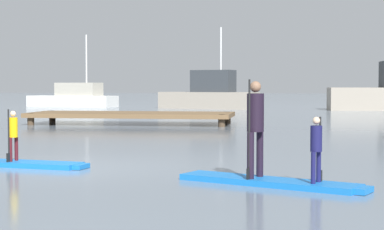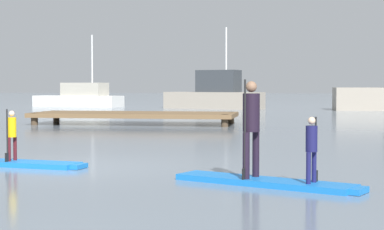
{
  "view_description": "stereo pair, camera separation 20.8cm",
  "coord_description": "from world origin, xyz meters",
  "px_view_note": "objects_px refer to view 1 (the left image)",
  "views": [
    {
      "loc": [
        4.2,
        -12.7,
        1.65
      ],
      "look_at": [
        1.81,
        3.72,
        0.89
      ],
      "focal_mm": 61.84,
      "sensor_mm": 36.0,
      "label": 1
    },
    {
      "loc": [
        4.41,
        -12.67,
        1.65
      ],
      "look_at": [
        1.81,
        3.72,
        0.89
      ],
      "focal_mm": 61.84,
      "sensor_mm": 36.0,
      "label": 2
    }
  ],
  "objects_px": {
    "paddleboard_near": "(13,163)",
    "paddleboard_far": "(272,182)",
    "motor_boat_small_navy": "(210,95)",
    "paddler_child_solo": "(13,133)",
    "fishing_boat_green_midground": "(74,97)",
    "paddler_child_front": "(316,146)",
    "paddler_adult": "(255,122)"
  },
  "relations": [
    {
      "from": "paddler_adult",
      "to": "fishing_boat_green_midground",
      "type": "distance_m",
      "value": 40.36
    },
    {
      "from": "paddler_child_solo",
      "to": "paddler_adult",
      "type": "relative_size",
      "value": 0.65
    },
    {
      "from": "paddler_adult",
      "to": "paddleboard_far",
      "type": "bearing_deg",
      "value": -23.66
    },
    {
      "from": "paddleboard_near",
      "to": "paddler_adult",
      "type": "xyz_separation_m",
      "value": [
        4.99,
        -1.72,
        0.97
      ]
    },
    {
      "from": "paddler_adult",
      "to": "fishing_boat_green_midground",
      "type": "relative_size",
      "value": 0.23
    },
    {
      "from": "paddler_child_solo",
      "to": "paddler_child_front",
      "type": "xyz_separation_m",
      "value": [
        5.98,
        -2.14,
        0.01
      ]
    },
    {
      "from": "paddler_adult",
      "to": "fishing_boat_green_midground",
      "type": "bearing_deg",
      "value": 112.59
    },
    {
      "from": "paddleboard_far",
      "to": "motor_boat_small_navy",
      "type": "xyz_separation_m",
      "value": [
        -5.11,
        34.6,
        0.94
      ]
    },
    {
      "from": "paddler_child_solo",
      "to": "paddler_child_front",
      "type": "height_order",
      "value": "paddler_child_solo"
    },
    {
      "from": "paddler_child_front",
      "to": "paddler_child_solo",
      "type": "bearing_deg",
      "value": 160.3
    },
    {
      "from": "paddler_child_front",
      "to": "motor_boat_small_navy",
      "type": "bearing_deg",
      "value": 99.46
    },
    {
      "from": "paddleboard_near",
      "to": "fishing_boat_green_midground",
      "type": "bearing_deg",
      "value": 106.48
    },
    {
      "from": "paddler_child_solo",
      "to": "fishing_boat_green_midground",
      "type": "distance_m",
      "value": 37.08
    },
    {
      "from": "paddleboard_far",
      "to": "paddler_adult",
      "type": "distance_m",
      "value": 1.02
    },
    {
      "from": "fishing_boat_green_midground",
      "to": "motor_boat_small_navy",
      "type": "height_order",
      "value": "motor_boat_small_navy"
    },
    {
      "from": "paddleboard_far",
      "to": "paddler_adult",
      "type": "xyz_separation_m",
      "value": [
        -0.28,
        0.12,
        0.97
      ]
    },
    {
      "from": "paddler_child_solo",
      "to": "paddleboard_far",
      "type": "distance_m",
      "value": 5.61
    },
    {
      "from": "paddler_child_front",
      "to": "fishing_boat_green_midground",
      "type": "relative_size",
      "value": 0.15
    },
    {
      "from": "paddleboard_far",
      "to": "fishing_boat_green_midground",
      "type": "relative_size",
      "value": 0.44
    },
    {
      "from": "paddleboard_near",
      "to": "paddler_adult",
      "type": "distance_m",
      "value": 5.36
    },
    {
      "from": "paddleboard_near",
      "to": "motor_boat_small_navy",
      "type": "relative_size",
      "value": 0.45
    },
    {
      "from": "motor_boat_small_navy",
      "to": "paddler_child_solo",
      "type": "bearing_deg",
      "value": -90.27
    },
    {
      "from": "paddleboard_near",
      "to": "paddleboard_far",
      "type": "relative_size",
      "value": 1.03
    },
    {
      "from": "fishing_boat_green_midground",
      "to": "paddler_child_front",
      "type": "bearing_deg",
      "value": -66.38
    },
    {
      "from": "paddler_child_front",
      "to": "motor_boat_small_navy",
      "type": "distance_m",
      "value": 35.39
    },
    {
      "from": "paddleboard_near",
      "to": "paddler_child_solo",
      "type": "height_order",
      "value": "paddler_child_solo"
    },
    {
      "from": "paddleboard_far",
      "to": "paddler_adult",
      "type": "bearing_deg",
      "value": 156.34
    },
    {
      "from": "fishing_boat_green_midground",
      "to": "motor_boat_small_navy",
      "type": "bearing_deg",
      "value": -14.66
    },
    {
      "from": "paddler_child_front",
      "to": "fishing_boat_green_midground",
      "type": "xyz_separation_m",
      "value": [
        -16.49,
        37.7,
        0.03
      ]
    },
    {
      "from": "paddleboard_near",
      "to": "paddleboard_far",
      "type": "height_order",
      "value": "same"
    },
    {
      "from": "fishing_boat_green_midground",
      "to": "paddleboard_far",
      "type": "bearing_deg",
      "value": -67.12
    },
    {
      "from": "paddler_child_front",
      "to": "motor_boat_small_navy",
      "type": "relative_size",
      "value": 0.15
    }
  ]
}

